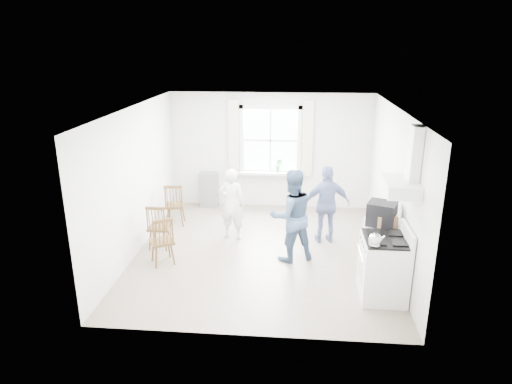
% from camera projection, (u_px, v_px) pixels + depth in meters
% --- Properties ---
extents(room_shell, '(4.62, 5.12, 2.64)m').
position_uv_depth(room_shell, '(262.00, 184.00, 7.91)').
color(room_shell, gray).
rests_on(room_shell, ground).
extents(window_assembly, '(1.88, 0.24, 1.70)m').
position_uv_depth(window_assembly, '(270.00, 144.00, 10.17)').
color(window_assembly, white).
rests_on(window_assembly, room_shell).
extents(range_hood, '(0.45, 0.76, 0.94)m').
position_uv_depth(range_hood, '(405.00, 175.00, 6.27)').
color(range_hood, silver).
rests_on(range_hood, room_shell).
extents(shelf_unit, '(0.40, 0.30, 0.80)m').
position_uv_depth(shelf_unit, '(209.00, 190.00, 10.51)').
color(shelf_unit, gray).
rests_on(shelf_unit, ground).
extents(gas_stove, '(0.68, 0.76, 1.12)m').
position_uv_depth(gas_stove, '(384.00, 267.00, 6.73)').
color(gas_stove, silver).
rests_on(gas_stove, ground).
extents(kettle, '(0.19, 0.19, 0.27)m').
position_uv_depth(kettle, '(375.00, 240.00, 6.31)').
color(kettle, silver).
rests_on(kettle, gas_stove).
extents(low_cabinet, '(0.50, 0.55, 0.90)m').
position_uv_depth(low_cabinet, '(380.00, 249.00, 7.39)').
color(low_cabinet, silver).
rests_on(low_cabinet, ground).
extents(stereo_stack, '(0.53, 0.50, 0.38)m').
position_uv_depth(stereo_stack, '(382.00, 214.00, 7.13)').
color(stereo_stack, black).
rests_on(stereo_stack, low_cabinet).
extents(cardboard_box, '(0.31, 0.22, 0.20)m').
position_uv_depth(cardboard_box, '(387.00, 221.00, 7.08)').
color(cardboard_box, '#99704A').
rests_on(cardboard_box, low_cabinet).
extents(windsor_chair_a, '(0.43, 0.42, 0.90)m').
position_uv_depth(windsor_chair_a, '(174.00, 201.00, 9.33)').
color(windsor_chair_a, '#472F16').
rests_on(windsor_chair_a, ground).
extents(windsor_chair_b, '(0.37, 0.36, 0.86)m').
position_uv_depth(windsor_chair_b, '(157.00, 223.00, 8.25)').
color(windsor_chair_b, '#472F16').
rests_on(windsor_chair_b, ground).
extents(windsor_chair_c, '(0.50, 0.49, 0.87)m').
position_uv_depth(windsor_chair_c, '(163.00, 237.00, 7.66)').
color(windsor_chair_c, '#472F16').
rests_on(windsor_chair_c, ground).
extents(person_left, '(0.61, 0.61, 1.40)m').
position_uv_depth(person_left, '(232.00, 204.00, 8.70)').
color(person_left, silver).
rests_on(person_left, ground).
extents(person_mid, '(1.04, 1.04, 1.63)m').
position_uv_depth(person_mid, '(291.00, 216.00, 7.80)').
color(person_mid, '#3F5676').
rests_on(person_mid, ground).
extents(person_right, '(1.02, 1.02, 1.50)m').
position_uv_depth(person_right, '(327.00, 204.00, 8.53)').
color(person_right, navy).
rests_on(person_right, ground).
extents(potted_plant, '(0.19, 0.19, 0.32)m').
position_uv_depth(potted_plant, '(279.00, 165.00, 10.21)').
color(potted_plant, '#316F35').
rests_on(potted_plant, window_assembly).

